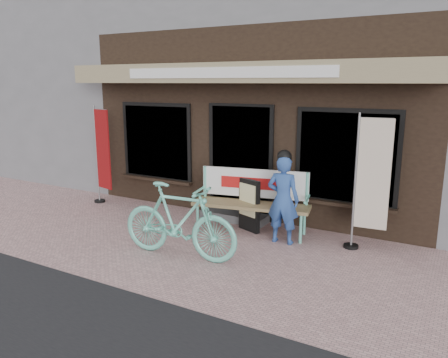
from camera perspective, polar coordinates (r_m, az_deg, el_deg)
The scene contains 9 objects.
ground at distance 7.03m, azimuth -5.42°, elevation -9.17°, with size 70.00×70.00×0.00m, color #C89998.
storefront at distance 10.98m, azimuth 9.61°, elevation 14.47°, with size 7.00×6.77×6.00m.
neighbor_left_near at distance 16.37m, azimuth -19.77°, elevation 13.97°, with size 10.00×7.00×6.40m, color slate.
bench at distance 7.64m, azimuth 3.73°, elevation -2.23°, with size 2.09×0.91×1.10m.
person at distance 7.13m, azimuth 7.73°, elevation -2.45°, with size 0.55×0.38×1.55m.
bicycle at distance 6.57m, azimuth -5.91°, elevation -5.45°, with size 0.54×1.90×1.14m, color #6DD5BB.
nobori_red at distance 9.63m, azimuth -15.64°, elevation 3.11°, with size 0.63×0.28×2.11m.
nobori_cream at distance 7.02m, azimuth 18.52°, elevation -0.31°, with size 0.63×0.25×2.15m.
menu_stand at distance 7.72m, azimuth 3.30°, elevation -3.37°, with size 0.46×0.26×0.93m.
Camera 1 is at (3.75, -5.34, 2.60)m, focal length 35.00 mm.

